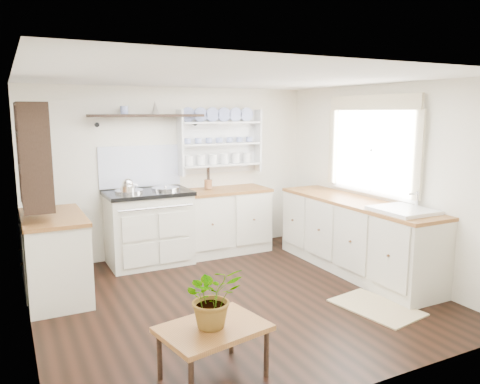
{
  "coord_description": "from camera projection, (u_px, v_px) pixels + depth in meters",
  "views": [
    {
      "loc": [
        -2.11,
        -4.26,
        1.97
      ],
      "look_at": [
        0.18,
        0.25,
        1.1
      ],
      "focal_mm": 35.0,
      "sensor_mm": 36.0,
      "label": 1
    }
  ],
  "objects": [
    {
      "name": "kettle",
      "position": [
        128.0,
        188.0,
        5.77
      ],
      "size": [
        0.18,
        0.18,
        0.22
      ],
      "primitive_type": null,
      "color": "silver",
      "rests_on": "aga_cooker"
    },
    {
      "name": "floor_rug",
      "position": [
        376.0,
        307.0,
        4.75
      ],
      "size": [
        0.68,
        0.93,
        0.02
      ],
      "primitive_type": "cube",
      "rotation": [
        0.0,
        0.0,
        0.17
      ],
      "color": "#947556",
      "rests_on": "floor"
    },
    {
      "name": "wall_back",
      "position": [
        175.0,
        171.0,
        6.49
      ],
      "size": [
        4.0,
        0.02,
        2.3
      ],
      "primitive_type": "cube",
      "color": "silver",
      "rests_on": "ground"
    },
    {
      "name": "ceiling",
      "position": [
        235.0,
        78.0,
        4.63
      ],
      "size": [
        4.0,
        3.8,
        0.01
      ],
      "primitive_type": "cube",
      "color": "white",
      "rests_on": "wall_back"
    },
    {
      "name": "potted_plant",
      "position": [
        213.0,
        296.0,
        3.4
      ],
      "size": [
        0.45,
        0.4,
        0.46
      ],
      "primitive_type": "imported",
      "rotation": [
        0.0,
        0.0,
        -0.09
      ],
      "color": "#3F7233",
      "rests_on": "center_table"
    },
    {
      "name": "utensil_crock",
      "position": [
        208.0,
        184.0,
        6.51
      ],
      "size": [
        0.11,
        0.11,
        0.13
      ],
      "primitive_type": "cylinder",
      "color": "brown",
      "rests_on": "back_cabinets"
    },
    {
      "name": "aga_cooker",
      "position": [
        149.0,
        227.0,
        6.1
      ],
      "size": [
        1.08,
        0.75,
        0.99
      ],
      "color": "beige",
      "rests_on": "floor"
    },
    {
      "name": "plate_rack",
      "position": [
        218.0,
        141.0,
        6.68
      ],
      "size": [
        1.2,
        0.22,
        0.9
      ],
      "color": "white",
      "rests_on": "wall_back"
    },
    {
      "name": "back_cabinets",
      "position": [
        224.0,
        220.0,
        6.61
      ],
      "size": [
        1.27,
        0.63,
        0.9
      ],
      "color": "beige",
      "rests_on": "floor"
    },
    {
      "name": "right_cabinets",
      "position": [
        355.0,
        235.0,
        5.78
      ],
      "size": [
        0.62,
        2.43,
        0.9
      ],
      "color": "beige",
      "rests_on": "floor"
    },
    {
      "name": "floor",
      "position": [
        236.0,
        298.0,
        5.02
      ],
      "size": [
        4.0,
        3.8,
        0.01
      ],
      "primitive_type": "cube",
      "color": "black",
      "rests_on": "ground"
    },
    {
      "name": "left_shelving",
      "position": [
        33.0,
        154.0,
        4.73
      ],
      "size": [
        0.28,
        0.8,
        1.05
      ],
      "primitive_type": "cube",
      "color": "black",
      "rests_on": "wall_left"
    },
    {
      "name": "high_shelf",
      "position": [
        147.0,
        116.0,
        6.08
      ],
      "size": [
        1.5,
        0.29,
        0.16
      ],
      "color": "black",
      "rests_on": "wall_back"
    },
    {
      "name": "wall_right",
      "position": [
        382.0,
        180.0,
        5.71
      ],
      "size": [
        0.02,
        3.8,
        2.3
      ],
      "primitive_type": "cube",
      "color": "silver",
      "rests_on": "ground"
    },
    {
      "name": "left_cabinets",
      "position": [
        55.0,
        255.0,
        4.97
      ],
      "size": [
        0.62,
        1.13,
        0.9
      ],
      "color": "beige",
      "rests_on": "floor"
    },
    {
      "name": "center_table",
      "position": [
        213.0,
        332.0,
        3.45
      ],
      "size": [
        0.85,
        0.68,
        0.41
      ],
      "rotation": [
        0.0,
        0.0,
        0.19
      ],
      "color": "brown",
      "rests_on": "floor"
    },
    {
      "name": "wall_left",
      "position": [
        23.0,
        210.0,
        3.93
      ],
      "size": [
        0.02,
        3.8,
        2.3
      ],
      "primitive_type": "cube",
      "color": "silver",
      "rests_on": "ground"
    },
    {
      "name": "belfast_sink",
      "position": [
        403.0,
        221.0,
        5.07
      ],
      "size": [
        0.55,
        0.6,
        0.45
      ],
      "color": "white",
      "rests_on": "right_cabinets"
    },
    {
      "name": "window",
      "position": [
        372.0,
        145.0,
        5.75
      ],
      "size": [
        0.08,
        1.55,
        1.22
      ],
      "color": "white",
      "rests_on": "wall_right"
    }
  ]
}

